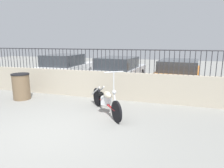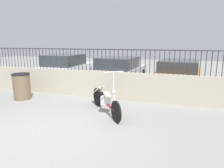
# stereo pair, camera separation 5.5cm
# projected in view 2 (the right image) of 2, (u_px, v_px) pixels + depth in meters

# --- Properties ---
(ground_plane) EXTENTS (40.00, 40.00, 0.00)m
(ground_plane) POSITION_uv_depth(u_px,v_px,m) (49.00, 132.00, 4.58)
(ground_plane) COLOR gray
(low_wall) EXTENTS (9.08, 0.18, 0.99)m
(low_wall) POSITION_uv_depth(u_px,v_px,m) (98.00, 84.00, 7.30)
(low_wall) COLOR #B2A893
(low_wall) RESTS_ON ground_plane
(fence_railing) EXTENTS (9.08, 0.04, 0.80)m
(fence_railing) POSITION_uv_depth(u_px,v_px,m) (98.00, 57.00, 7.09)
(fence_railing) COLOR #2D2D33
(fence_railing) RESTS_ON low_wall
(motorcycle_red) EXTENTS (1.46, 1.70, 1.30)m
(motorcycle_red) POSITION_uv_depth(u_px,v_px,m) (105.00, 99.00, 5.80)
(motorcycle_red) COLOR black
(motorcycle_red) RESTS_ON ground_plane
(trash_bin) EXTENTS (0.61, 0.61, 0.93)m
(trash_bin) POSITION_uv_depth(u_px,v_px,m) (22.00, 86.00, 7.13)
(trash_bin) COLOR brown
(trash_bin) RESTS_ON ground_plane
(car_white) EXTENTS (1.81, 4.08, 1.39)m
(car_white) POSITION_uv_depth(u_px,v_px,m) (66.00, 68.00, 10.44)
(car_white) COLOR black
(car_white) RESTS_ON ground_plane
(car_silver) EXTENTS (2.10, 4.16, 1.32)m
(car_silver) POSITION_uv_depth(u_px,v_px,m) (119.00, 71.00, 9.55)
(car_silver) COLOR black
(car_silver) RESTS_ON ground_plane
(car_orange) EXTENTS (2.14, 4.48, 1.26)m
(car_orange) POSITION_uv_depth(u_px,v_px,m) (179.00, 74.00, 8.80)
(car_orange) COLOR black
(car_orange) RESTS_ON ground_plane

